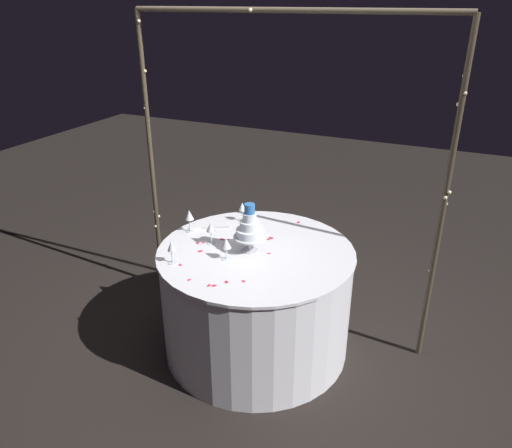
# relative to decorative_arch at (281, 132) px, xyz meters

# --- Properties ---
(ground_plane) EXTENTS (12.00, 12.00, 0.00)m
(ground_plane) POSITION_rel_decorative_arch_xyz_m (-0.00, -0.41, -1.51)
(ground_plane) COLOR black
(decorative_arch) EXTENTS (2.26, 0.06, 2.28)m
(decorative_arch) POSITION_rel_decorative_arch_xyz_m (0.00, 0.00, 0.00)
(decorative_arch) COLOR #473D2D
(decorative_arch) RESTS_ON ground
(main_table) EXTENTS (1.34, 1.34, 0.79)m
(main_table) POSITION_rel_decorative_arch_xyz_m (-0.00, -0.41, -1.11)
(main_table) COLOR white
(main_table) RESTS_ON ground
(tiered_cake) EXTENTS (0.22, 0.22, 0.34)m
(tiered_cake) POSITION_rel_decorative_arch_xyz_m (-0.04, -0.43, -0.55)
(tiered_cake) COLOR silver
(tiered_cake) RESTS_ON main_table
(wine_glass_0) EXTENTS (0.06, 0.06, 0.15)m
(wine_glass_0) POSITION_rel_decorative_arch_xyz_m (-0.29, -0.02, -0.61)
(wine_glass_0) COLOR silver
(wine_glass_0) RESTS_ON main_table
(wine_glass_1) EXTENTS (0.06, 0.06, 0.17)m
(wine_glass_1) POSITION_rel_decorative_arch_xyz_m (-0.56, -0.34, -0.59)
(wine_glass_1) COLOR silver
(wine_glass_1) RESTS_ON main_table
(wine_glass_2) EXTENTS (0.07, 0.07, 0.15)m
(wine_glass_2) POSITION_rel_decorative_arch_xyz_m (-0.13, -0.60, -0.60)
(wine_glass_2) COLOR silver
(wine_glass_2) RESTS_ON main_table
(wine_glass_3) EXTENTS (0.06, 0.06, 0.16)m
(wine_glass_3) POSITION_rel_decorative_arch_xyz_m (-0.42, -0.79, -0.60)
(wine_glass_3) COLOR silver
(wine_glass_3) RESTS_ON main_table
(wine_glass_4) EXTENTS (0.06, 0.06, 0.16)m
(wine_glass_4) POSITION_rel_decorative_arch_xyz_m (-0.32, -0.45, -0.60)
(wine_glass_4) COLOR silver
(wine_glass_4) RESTS_ON main_table
(cake_knife) EXTENTS (0.26, 0.17, 0.01)m
(cake_knife) POSITION_rel_decorative_arch_xyz_m (-0.47, -0.25, -0.71)
(cake_knife) COLOR silver
(cake_knife) RESTS_ON main_table
(rose_petal_0) EXTENTS (0.03, 0.03, 0.00)m
(rose_petal_0) POSITION_rel_decorative_arch_xyz_m (-0.21, -0.92, -0.71)
(rose_petal_0) COLOR #E02D47
(rose_petal_0) RESTS_ON main_table
(rose_petal_1) EXTENTS (0.03, 0.03, 0.00)m
(rose_petal_1) POSITION_rel_decorative_arch_xyz_m (0.10, -0.80, -0.71)
(rose_petal_1) COLOR #E02D47
(rose_petal_1) RESTS_ON main_table
(rose_petal_2) EXTENTS (0.04, 0.05, 0.00)m
(rose_petal_2) POSITION_rel_decorative_arch_xyz_m (-0.33, -0.58, -0.71)
(rose_petal_2) COLOR #E02D47
(rose_petal_2) RESTS_ON main_table
(rose_petal_3) EXTENTS (0.02, 0.03, 0.00)m
(rose_petal_3) POSITION_rel_decorative_arch_xyz_m (-0.07, -0.93, -0.71)
(rose_petal_3) COLOR #E02D47
(rose_petal_3) RESTS_ON main_table
(rose_petal_4) EXTENTS (0.03, 0.03, 0.00)m
(rose_petal_4) POSITION_rel_decorative_arch_xyz_m (-0.36, -0.79, -0.71)
(rose_petal_4) COLOR #E02D47
(rose_petal_4) RESTS_ON main_table
(rose_petal_5) EXTENTS (0.03, 0.02, 0.00)m
(rose_petal_5) POSITION_rel_decorative_arch_xyz_m (0.01, -0.23, -0.71)
(rose_petal_5) COLOR #E02D47
(rose_petal_5) RESTS_ON main_table
(rose_petal_6) EXTENTS (0.03, 0.02, 0.00)m
(rose_petal_6) POSITION_rel_decorative_arch_xyz_m (0.10, -0.42, -0.71)
(rose_petal_6) COLOR #E02D47
(rose_petal_6) RESTS_ON main_table
(rose_petal_7) EXTENTS (0.04, 0.04, 0.00)m
(rose_petal_7) POSITION_rel_decorative_arch_xyz_m (-0.25, -0.35, -0.71)
(rose_petal_7) COLOR #E02D47
(rose_petal_7) RESTS_ON main_table
(rose_petal_8) EXTENTS (0.03, 0.03, 0.00)m
(rose_petal_8) POSITION_rel_decorative_arch_xyz_m (-0.41, -0.48, -0.71)
(rose_petal_8) COLOR #E02D47
(rose_petal_8) RESTS_ON main_table
(rose_petal_9) EXTENTS (0.03, 0.03, 0.00)m
(rose_petal_9) POSITION_rel_decorative_arch_xyz_m (-0.38, -0.46, -0.71)
(rose_petal_9) COLOR #E02D47
(rose_petal_9) RESTS_ON main_table
(rose_petal_10) EXTENTS (0.03, 0.04, 0.00)m
(rose_petal_10) POSITION_rel_decorative_arch_xyz_m (0.10, 0.13, -0.71)
(rose_petal_10) COLOR #E02D47
(rose_petal_10) RESTS_ON main_table
(rose_petal_11) EXTENTS (0.04, 0.04, 0.00)m
(rose_petal_11) POSITION_rel_decorative_arch_xyz_m (0.01, -0.85, -0.71)
(rose_petal_11) COLOR #E02D47
(rose_petal_11) RESTS_ON main_table
(rose_petal_12) EXTENTS (0.04, 0.04, 0.00)m
(rose_petal_12) POSITION_rel_decorative_arch_xyz_m (-0.04, -0.92, -0.71)
(rose_petal_12) COLOR #E02D47
(rose_petal_12) RESTS_ON main_table
(rose_petal_13) EXTENTS (0.04, 0.03, 0.00)m
(rose_petal_13) POSITION_rel_decorative_arch_xyz_m (0.02, -0.20, -0.71)
(rose_petal_13) COLOR #E02D47
(rose_petal_13) RESTS_ON main_table
(rose_petal_14) EXTENTS (0.04, 0.03, 0.00)m
(rose_petal_14) POSITION_rel_decorative_arch_xyz_m (-0.28, -0.36, -0.71)
(rose_petal_14) COLOR #E02D47
(rose_petal_14) RESTS_ON main_table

